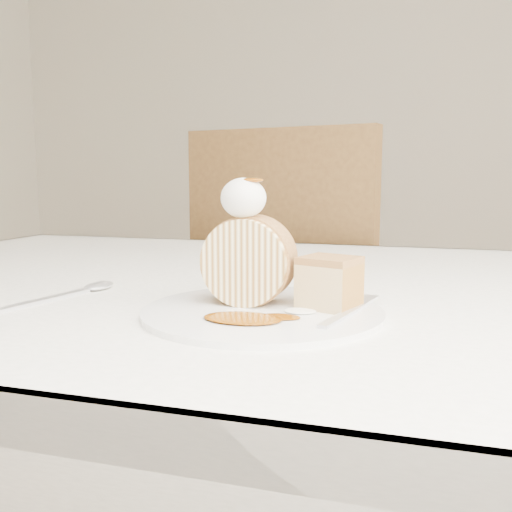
% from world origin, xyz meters
% --- Properties ---
extents(table, '(1.40, 0.90, 0.75)m').
position_xyz_m(table, '(0.00, 0.20, 0.66)').
color(table, white).
rests_on(table, ground).
extents(chair_far, '(0.56, 0.56, 1.00)m').
position_xyz_m(chair_far, '(-0.09, 0.86, 0.57)').
color(chair_far, brown).
rests_on(chair_far, ground).
extents(plate, '(0.32, 0.32, 0.01)m').
position_xyz_m(plate, '(0.06, 0.01, 0.75)').
color(plate, white).
rests_on(plate, table).
extents(roulade_slice, '(0.09, 0.05, 0.09)m').
position_xyz_m(roulade_slice, '(0.04, 0.03, 0.80)').
color(roulade_slice, '#FDEDB0').
rests_on(roulade_slice, plate).
extents(cake_chunk, '(0.07, 0.07, 0.05)m').
position_xyz_m(cake_chunk, '(0.12, 0.03, 0.78)').
color(cake_chunk, '#A97740').
rests_on(cake_chunk, plate).
extents(whipped_cream, '(0.05, 0.05, 0.04)m').
position_xyz_m(whipped_cream, '(0.03, 0.02, 0.87)').
color(whipped_cream, white).
rests_on(whipped_cream, roulade_slice).
extents(caramel_drizzle, '(0.02, 0.02, 0.01)m').
position_xyz_m(caramel_drizzle, '(0.04, 0.02, 0.90)').
color(caramel_drizzle, '#763804').
rests_on(caramel_drizzle, whipped_cream).
extents(caramel_pool, '(0.09, 0.07, 0.00)m').
position_xyz_m(caramel_pool, '(0.05, -0.04, 0.76)').
color(caramel_pool, '#763804').
rests_on(caramel_pool, plate).
extents(fork, '(0.05, 0.15, 0.00)m').
position_xyz_m(fork, '(0.14, -0.00, 0.76)').
color(fork, silver).
rests_on(fork, plate).
extents(spoon, '(0.06, 0.18, 0.00)m').
position_xyz_m(spoon, '(-0.20, -0.01, 0.75)').
color(spoon, silver).
rests_on(spoon, table).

